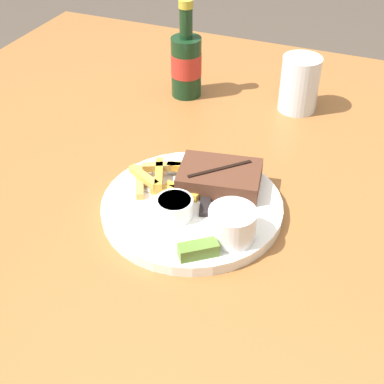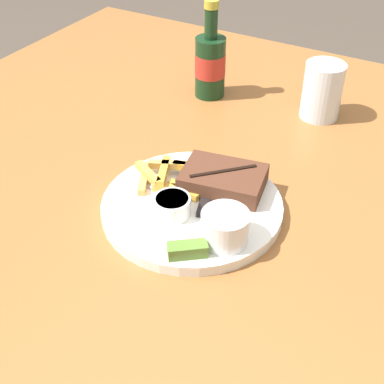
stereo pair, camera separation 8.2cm
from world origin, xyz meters
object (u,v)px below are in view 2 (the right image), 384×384
object	(u,v)px
knife_utensil	(208,191)
dipping_sauce_cup	(172,205)
dinner_plate	(192,207)
drinking_glass	(322,91)
coleslaw_cup	(225,226)
pickle_spear	(188,250)
beer_bottle	(210,63)
steak_portion	(223,179)
fork_utensil	(151,188)

from	to	relation	value
knife_utensil	dipping_sauce_cup	bearing A→B (deg)	145.04
dinner_plate	drinking_glass	size ratio (longest dim) A/B	2.54
coleslaw_cup	dipping_sauce_cup	distance (m)	0.10
pickle_spear	beer_bottle	xyz separation A→B (m)	(-0.21, 0.46, 0.04)
knife_utensil	drinking_glass	world-z (taller)	drinking_glass
coleslaw_cup	beer_bottle	world-z (taller)	beer_bottle
coleslaw_cup	pickle_spear	world-z (taller)	coleslaw_cup
knife_utensil	beer_bottle	distance (m)	0.37
dinner_plate	drinking_glass	bearing A→B (deg)	79.20
dinner_plate	steak_portion	world-z (taller)	steak_portion
dipping_sauce_cup	beer_bottle	distance (m)	0.42
fork_utensil	dinner_plate	bearing A→B (deg)	0.00
coleslaw_cup	dipping_sauce_cup	world-z (taller)	coleslaw_cup
steak_portion	dipping_sauce_cup	xyz separation A→B (m)	(-0.04, -0.10, 0.00)
steak_portion	coleslaw_cup	bearing A→B (deg)	-61.92
drinking_glass	knife_utensil	bearing A→B (deg)	-100.27
pickle_spear	steak_portion	bearing A→B (deg)	99.76
coleslaw_cup	knife_utensil	xyz separation A→B (m)	(-0.07, 0.09, -0.02)
coleslaw_cup	fork_utensil	distance (m)	0.16
knife_utensil	drinking_glass	size ratio (longest dim) A/B	1.45
pickle_spear	coleslaw_cup	bearing A→B (deg)	60.22
coleslaw_cup	drinking_glass	world-z (taller)	drinking_glass
dipping_sauce_cup	pickle_spear	size ratio (longest dim) A/B	0.98
knife_utensil	dinner_plate	bearing A→B (deg)	145.84
steak_portion	fork_utensil	bearing A→B (deg)	-147.99
pickle_spear	fork_utensil	distance (m)	0.16
beer_bottle	drinking_glass	xyz separation A→B (m)	(0.23, 0.03, -0.02)
steak_portion	dipping_sauce_cup	distance (m)	0.10
coleslaw_cup	fork_utensil	bearing A→B (deg)	163.08
steak_portion	drinking_glass	bearing A→B (deg)	81.46
dinner_plate	dipping_sauce_cup	world-z (taller)	dipping_sauce_cup
dipping_sauce_cup	dinner_plate	bearing A→B (deg)	72.51
steak_portion	knife_utensil	bearing A→B (deg)	-122.41
pickle_spear	fork_utensil	size ratio (longest dim) A/B	0.43
dipping_sauce_cup	drinking_glass	xyz separation A→B (m)	(0.09, 0.42, 0.02)
pickle_spear	drinking_glass	size ratio (longest dim) A/B	0.51
dinner_plate	drinking_glass	world-z (taller)	drinking_glass
fork_utensil	drinking_glass	world-z (taller)	drinking_glass
dipping_sauce_cup	knife_utensil	size ratio (longest dim) A/B	0.35
coleslaw_cup	pickle_spear	bearing A→B (deg)	-119.78
fork_utensil	beer_bottle	size ratio (longest dim) A/B	0.66
fork_utensil	knife_utensil	world-z (taller)	knife_utensil
dipping_sauce_cup	beer_bottle	bearing A→B (deg)	110.47
dinner_plate	drinking_glass	distance (m)	0.40
beer_bottle	drinking_glass	distance (m)	0.24
dinner_plate	dipping_sauce_cup	xyz separation A→B (m)	(-0.01, -0.04, 0.03)
dinner_plate	fork_utensil	distance (m)	0.07
steak_portion	pickle_spear	xyz separation A→B (m)	(0.03, -0.16, -0.01)
drinking_glass	steak_portion	bearing A→B (deg)	-98.54
pickle_spear	dinner_plate	bearing A→B (deg)	116.60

